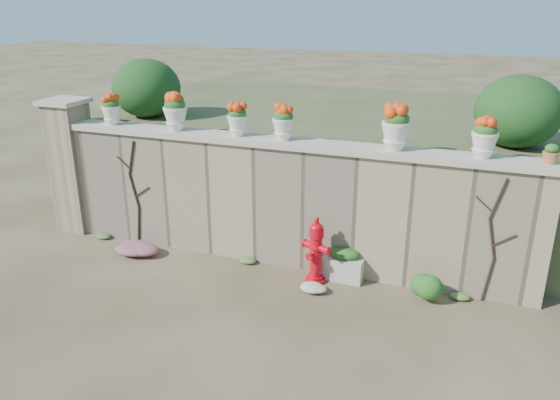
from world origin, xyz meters
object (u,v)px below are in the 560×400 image
at_px(urn_pot_0, 111,110).
at_px(planter_box, 344,264).
at_px(fire_hydrant, 316,250).
at_px(terracotta_pot, 551,155).

bearing_deg(urn_pot_0, planter_box, -3.35).
bearing_deg(fire_hydrant, planter_box, 53.22).
bearing_deg(urn_pot_0, terracotta_pot, -0.00).
height_order(planter_box, terracotta_pot, terracotta_pot).
relative_size(planter_box, urn_pot_0, 1.24).
height_order(fire_hydrant, urn_pot_0, urn_pot_0).
xyz_separation_m(fire_hydrant, planter_box, (0.39, 0.26, -0.30)).
bearing_deg(planter_box, terracotta_pot, 7.39).
xyz_separation_m(urn_pot_0, terracotta_pot, (6.95, -0.00, -0.14)).
bearing_deg(urn_pot_0, fire_hydrant, -7.46).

